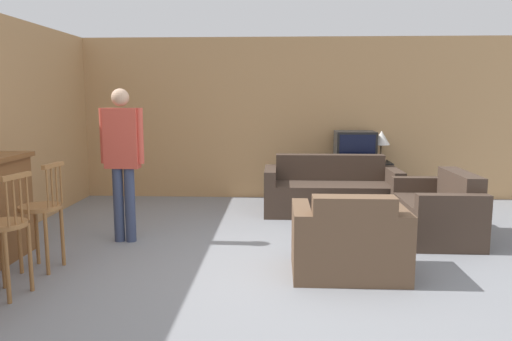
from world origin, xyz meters
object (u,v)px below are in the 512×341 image
at_px(tv, 355,146).
at_px(table_lamp, 381,139).
at_px(couch_far, 331,192).
at_px(coffee_table, 349,210).
at_px(person_by_window, 122,155).
at_px(armchair_near, 349,243).
at_px(loveseat_right, 438,213).
at_px(book_on_table, 342,204).
at_px(bar_chair_mid, 4,233).
at_px(bar_chair_far, 42,214).
at_px(tv_unit, 354,182).

bearing_deg(tv, table_lamp, 0.43).
relative_size(couch_far, table_lamp, 3.91).
bearing_deg(coffee_table, person_by_window, -172.04).
relative_size(armchair_near, person_by_window, 0.60).
bearing_deg(tv, loveseat_right, -70.53).
distance_m(tv, person_by_window, 3.74).
relative_size(loveseat_right, book_on_table, 7.45).
bearing_deg(person_by_window, book_on_table, 9.55).
xyz_separation_m(coffee_table, person_by_window, (-2.61, -0.37, 0.69)).
bearing_deg(armchair_near, bar_chair_mid, -167.59).
bearing_deg(bar_chair_far, person_by_window, 63.24).
distance_m(book_on_table, table_lamp, 2.15).
height_order(coffee_table, tv, tv).
xyz_separation_m(bar_chair_mid, person_by_window, (0.49, 1.62, 0.46)).
distance_m(couch_far, tv, 1.05).
bearing_deg(loveseat_right, bar_chair_far, -162.59).
xyz_separation_m(loveseat_right, book_on_table, (-1.12, 0.10, 0.08)).
bearing_deg(couch_far, tv_unit, 59.97).
xyz_separation_m(bar_chair_far, table_lamp, (3.85, 3.28, 0.46)).
height_order(armchair_near, coffee_table, armchair_near).
distance_m(couch_far, table_lamp, 1.33).
bearing_deg(tv, armchair_near, -99.18).
relative_size(bar_chair_far, table_lamp, 2.14).
xyz_separation_m(book_on_table, person_by_window, (-2.53, -0.43, 0.63)).
height_order(bar_chair_far, tv, tv).
distance_m(tv_unit, table_lamp, 0.79).
relative_size(tv, book_on_table, 3.48).
xyz_separation_m(tv_unit, table_lamp, (0.41, 0.00, 0.68)).
bearing_deg(book_on_table, loveseat_right, -5.18).
height_order(bar_chair_mid, bar_chair_far, same).
height_order(couch_far, table_lamp, table_lamp).
xyz_separation_m(bar_chair_far, armchair_near, (2.91, -0.01, -0.24)).
bearing_deg(tv_unit, coffee_table, -99.91).
xyz_separation_m(coffee_table, book_on_table, (-0.09, 0.06, 0.06)).
bearing_deg(tv_unit, person_by_window, -142.06).
bearing_deg(table_lamp, coffee_table, -111.05).
relative_size(loveseat_right, tv_unit, 1.17).
bearing_deg(couch_far, bar_chair_far, -140.01).
bearing_deg(armchair_near, person_by_window, 157.88).
xyz_separation_m(bar_chair_mid, couch_far, (3.01, 3.17, -0.24)).
xyz_separation_m(armchair_near, loveseat_right, (1.23, 1.31, -0.00)).
xyz_separation_m(armchair_near, coffee_table, (0.19, 1.35, 0.01)).
height_order(tv, table_lamp, table_lamp).
bearing_deg(coffee_table, bar_chair_mid, -147.34).
bearing_deg(tv, bar_chair_far, -136.45).
relative_size(bar_chair_far, armchair_near, 1.00).
height_order(bar_chair_mid, armchair_near, bar_chair_mid).
distance_m(tv_unit, person_by_window, 3.80).
distance_m(couch_far, coffee_table, 1.19).
bearing_deg(book_on_table, person_by_window, -170.45).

